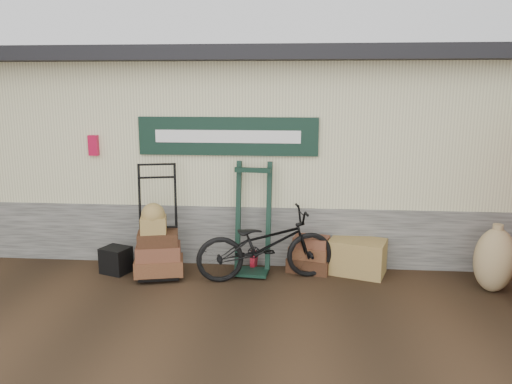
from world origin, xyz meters
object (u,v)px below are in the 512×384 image
green_barrow (253,219)px  bicycle (265,241)px  suitcase_stack (309,253)px  black_trunk (116,260)px  wicker_hamper (357,257)px  porter_trolley (158,220)px

green_barrow → bicycle: green_barrow is taller
suitcase_stack → black_trunk: size_ratio=1.62×
suitcase_stack → wicker_hamper: bearing=-2.2°
porter_trolley → bicycle: (1.53, -0.07, -0.25)m
wicker_hamper → bicycle: (-1.31, -0.33, 0.31)m
porter_trolley → green_barrow: porter_trolley is taller
porter_trolley → bicycle: bearing=-15.5°
green_barrow → black_trunk: (-1.98, -0.20, -0.61)m
wicker_hamper → black_trunk: 3.50m
green_barrow → bicycle: bearing=-48.0°
suitcase_stack → wicker_hamper: suitcase_stack is taller
suitcase_stack → black_trunk: 2.81m
porter_trolley → black_trunk: bearing=167.7°
porter_trolley → black_trunk: size_ratio=4.31×
bicycle → wicker_hamper: bearing=-90.1°
porter_trolley → green_barrow: bearing=-4.5°
porter_trolley → wicker_hamper: porter_trolley is taller
wicker_hamper → bicycle: size_ratio=0.40×
porter_trolley → suitcase_stack: 2.23m
suitcase_stack → black_trunk: bearing=-173.9°
black_trunk → suitcase_stack: bearing=6.1°
porter_trolley → green_barrow: 1.34m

